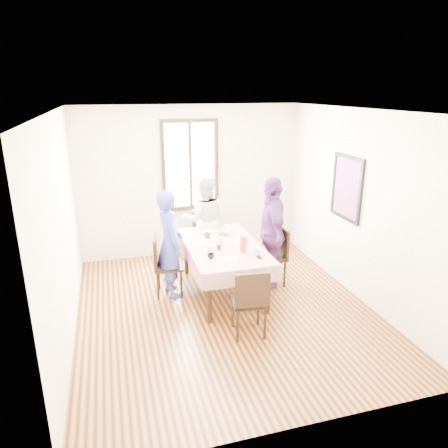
{
  "coord_description": "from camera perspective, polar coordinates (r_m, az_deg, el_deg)",
  "views": [
    {
      "loc": [
        -1.41,
        -4.96,
        2.95
      ],
      "look_at": [
        0.12,
        0.46,
        1.1
      ],
      "focal_mm": 33.1,
      "sensor_mm": 36.0,
      "label": 1
    }
  ],
  "objects": [
    {
      "name": "chair_far",
      "position": [
        7.26,
        -2.63,
        -1.93
      ],
      "size": [
        0.48,
        0.48,
        0.91
      ],
      "primitive_type": "cube",
      "rotation": [
        0.0,
        0.0,
        3.0
      ],
      "color": "black",
      "rests_on": "ground"
    },
    {
      "name": "chair_left",
      "position": [
        6.2,
        -7.59,
        -5.71
      ],
      "size": [
        0.48,
        0.48,
        0.91
      ],
      "primitive_type": "cube",
      "rotation": [
        0.0,
        0.0,
        -1.73
      ],
      "color": "black",
      "rests_on": "ground"
    },
    {
      "name": "chair_right",
      "position": [
        6.49,
        6.47,
        -4.55
      ],
      "size": [
        0.42,
        0.42,
        0.91
      ],
      "primitive_type": "cube",
      "rotation": [
        0.0,
        0.0,
        1.58
      ],
      "color": "black",
      "rests_on": "ground"
    },
    {
      "name": "butter_tub",
      "position": [
        5.77,
        4.36,
        -3.85
      ],
      "size": [
        0.11,
        0.11,
        0.06
      ],
      "primitive_type": "cylinder",
      "color": "white",
      "rests_on": "tablecloth"
    },
    {
      "name": "butter_lid",
      "position": [
        5.76,
        4.37,
        -3.54
      ],
      "size": [
        0.12,
        0.12,
        0.01
      ],
      "primitive_type": "cylinder",
      "color": "blue",
      "rests_on": "butter_tub"
    },
    {
      "name": "window_frame",
      "position": [
        7.44,
        -4.69,
        8.07
      ],
      "size": [
        1.02,
        0.06,
        1.62
      ],
      "primitive_type": "cube",
      "color": "black",
      "rests_on": "back_wall"
    },
    {
      "name": "mug_green",
      "position": [
        6.36,
        -2.33,
        -1.57
      ],
      "size": [
        0.12,
        0.12,
        0.08
      ],
      "primitive_type": "imported",
      "rotation": [
        0.0,
        0.0,
        -0.21
      ],
      "color": "#0C7226",
      "rests_on": "tablecloth"
    },
    {
      "name": "flower_vase",
      "position": [
        6.11,
        -0.41,
        -2.19
      ],
      "size": [
        0.06,
        0.06,
        0.12
      ],
      "primitive_type": "cylinder",
      "color": "silver",
      "rests_on": "tablecloth"
    },
    {
      "name": "art_poster",
      "position": [
        6.42,
        16.63,
        4.82
      ],
      "size": [
        0.04,
        0.76,
        0.96
      ],
      "primitive_type": "cube",
      "color": "red",
      "rests_on": "right_wall"
    },
    {
      "name": "serving_bowl",
      "position": [
        6.52,
        -0.14,
        -1.21
      ],
      "size": [
        0.21,
        0.21,
        0.05
      ],
      "primitive_type": "imported",
      "rotation": [
        0.0,
        0.0,
        0.1
      ],
      "color": "white",
      "rests_on": "tablecloth"
    },
    {
      "name": "dining_table",
      "position": [
        6.24,
        -0.13,
        -6.2
      ],
      "size": [
        0.94,
        1.71,
        0.75
      ],
      "primitive_type": "cube",
      "color": "black",
      "rests_on": "ground"
    },
    {
      "name": "smartphone",
      "position": [
        5.66,
        4.9,
        -4.6
      ],
      "size": [
        0.06,
        0.12,
        0.01
      ],
      "primitive_type": "cube",
      "color": "black",
      "rests_on": "tablecloth"
    },
    {
      "name": "flower_bunch",
      "position": [
        6.07,
        -0.41,
        -1.2
      ],
      "size": [
        0.09,
        0.09,
        0.1
      ],
      "primitive_type": null,
      "color": "yellow",
      "rests_on": "flower_vase"
    },
    {
      "name": "plate_near",
      "position": [
        5.56,
        0.82,
        -4.95
      ],
      "size": [
        0.2,
        0.2,
        0.01
      ],
      "primitive_type": "cylinder",
      "color": "white",
      "rests_on": "tablecloth"
    },
    {
      "name": "drinking_glass",
      "position": [
        5.8,
        -1.96,
        -3.41
      ],
      "size": [
        0.08,
        0.08,
        0.11
      ],
      "primitive_type": "cylinder",
      "color": "silver",
      "rests_on": "tablecloth"
    },
    {
      "name": "chair_near",
      "position": [
        5.2,
        3.43,
        -10.53
      ],
      "size": [
        0.47,
        0.47,
        0.91
      ],
      "primitive_type": "cube",
      "rotation": [
        0.0,
        0.0,
        -0.12
      ],
      "color": "black",
      "rests_on": "ground"
    },
    {
      "name": "tablecloth",
      "position": [
        6.09,
        -0.13,
        -2.93
      ],
      "size": [
        1.06,
        1.83,
        0.01
      ],
      "primitive_type": "cube",
      "color": "#60000E",
      "rests_on": "dining_table"
    },
    {
      "name": "plate_left",
      "position": [
        6.09,
        -3.27,
        -2.85
      ],
      "size": [
        0.2,
        0.2,
        0.01
      ],
      "primitive_type": "cylinder",
      "color": "white",
      "rests_on": "tablecloth"
    },
    {
      "name": "person_far",
      "position": [
        7.13,
        -2.63,
        0.49
      ],
      "size": [
        0.86,
        0.73,
        1.57
      ],
      "primitive_type": "imported",
      "rotation": [
        0.0,
        0.0,
        2.95
      ],
      "color": "silver",
      "rests_on": "ground"
    },
    {
      "name": "person_left",
      "position": [
        6.07,
        -7.52,
        -2.68
      ],
      "size": [
        0.46,
        0.63,
        1.61
      ],
      "primitive_type": "imported",
      "rotation": [
        0.0,
        0.0,
        1.7
      ],
      "color": "#393C96",
      "rests_on": "ground"
    },
    {
      "name": "mug_flag",
      "position": [
        6.07,
        2.88,
        -2.53
      ],
      "size": [
        0.13,
        0.13,
        0.08
      ],
      "primitive_type": "imported",
      "rotation": [
        0.0,
        0.0,
        0.82
      ],
      "color": "red",
      "rests_on": "tablecloth"
    },
    {
      "name": "plate_right",
      "position": [
        6.26,
        2.39,
        -2.23
      ],
      "size": [
        0.2,
        0.2,
        0.01
      ],
      "primitive_type": "cylinder",
      "color": "white",
      "rests_on": "tablecloth"
    },
    {
      "name": "plate_far",
      "position": [
        6.67,
        -1.79,
        -0.92
      ],
      "size": [
        0.2,
        0.2,
        0.01
      ],
      "primitive_type": "cylinder",
      "color": "white",
      "rests_on": "tablecloth"
    },
    {
      "name": "mug_black",
      "position": [
        5.6,
        -1.82,
        -4.44
      ],
      "size": [
        0.12,
        0.12,
        0.07
      ],
      "primitive_type": "imported",
      "rotation": [
        0.0,
        0.0,
        -0.35
      ],
      "color": "black",
      "rests_on": "tablecloth"
    },
    {
      "name": "jam_jar",
      "position": [
        5.89,
        -0.72,
        -3.16
      ],
      "size": [
        0.06,
        0.06,
        0.08
      ],
      "primitive_type": "cylinder",
      "color": "black",
      "rests_on": "tablecloth"
    },
    {
      "name": "window_pane",
      "position": [
        7.45,
        -4.7,
        8.09
      ],
      "size": [
        0.9,
        0.02,
        1.5
      ],
      "primitive_type": "cube",
      "color": "white",
      "rests_on": "back_wall"
    },
    {
      "name": "right_wall",
      "position": [
        6.23,
        18.06,
        2.39
      ],
      "size": [
        0.0,
        4.5,
        4.5
      ],
      "primitive_type": "plane",
      "rotation": [
        1.57,
        0.0,
        -1.57
      ],
      "color": "beige",
      "rests_on": "ground"
    },
    {
      "name": "back_wall",
      "position": [
        7.52,
        -4.66,
        5.85
      ],
      "size": [
        4.0,
        0.0,
        4.0
      ],
      "primitive_type": "plane",
      "rotation": [
        1.57,
        0.0,
        0.0
      ],
      "color": "beige",
      "rests_on": "ground"
    },
    {
      "name": "juice_carton",
      "position": [
        5.8,
        2.67,
        -2.81
      ],
      "size": [
        0.07,
        0.07,
        0.22
      ],
      "primitive_type": "cube",
      "color": "red",
      "rests_on": "tablecloth"
    },
    {
      "name": "person_right",
      "position": [
        6.33,
        6.43,
        -1.15
      ],
      "size": [
        0.58,
        1.07,
        1.73
      ],
      "primitive_type": "imported",
      "rotation": [
        0.0,
        0.0,
        -1.73
      ],
      "color": "#542B66",
      "rests_on": "ground"
    },
    {
      "name": "ground",
      "position": [
        5.94,
        0.06,
        -11.57
      ],
      "size": [
        4.5,
        4.5,
        0.0
      ],
      "primitive_type": "plane",
      "color": "black",
      "rests_on": "ground"
    }
  ]
}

